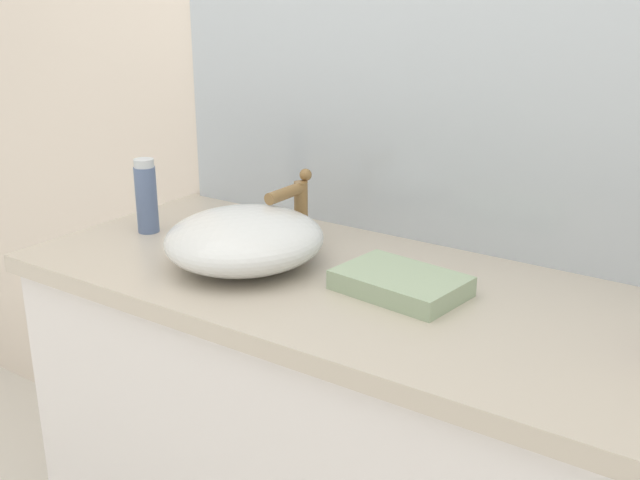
{
  "coord_description": "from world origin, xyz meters",
  "views": [
    {
      "loc": [
        0.73,
        -0.8,
        1.46
      ],
      "look_at": [
        -0.07,
        0.37,
        0.97
      ],
      "focal_mm": 42.91,
      "sensor_mm": 36.0,
      "label": 1
    }
  ],
  "objects": [
    {
      "name": "bathroom_wall_rear",
      "position": [
        0.0,
        0.73,
        1.3
      ],
      "size": [
        6.0,
        0.06,
        2.6
      ],
      "primitive_type": "cube",
      "color": "silver",
      "rests_on": "ground"
    },
    {
      "name": "sink_basin",
      "position": [
        -0.24,
        0.34,
        0.94
      ],
      "size": [
        0.32,
        0.34,
        0.12
      ],
      "primitive_type": "ellipsoid",
      "color": "silver",
      "rests_on": "vanity_counter"
    },
    {
      "name": "faucet",
      "position": [
        -0.24,
        0.52,
        0.98
      ],
      "size": [
        0.03,
        0.15,
        0.16
      ],
      "color": "olive",
      "rests_on": "vanity_counter"
    },
    {
      "name": "lotion_bottle",
      "position": [
        -0.57,
        0.38,
        0.97
      ],
      "size": [
        0.05,
        0.05,
        0.17
      ],
      "color": "slate",
      "rests_on": "vanity_counter"
    },
    {
      "name": "folded_hand_towel",
      "position": [
        0.09,
        0.4,
        0.91
      ],
      "size": [
        0.25,
        0.19,
        0.04
      ],
      "primitive_type": "cube",
      "rotation": [
        0.0,
        0.0,
        -0.12
      ],
      "color": "#99AF8D",
      "rests_on": "vanity_counter"
    }
  ]
}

